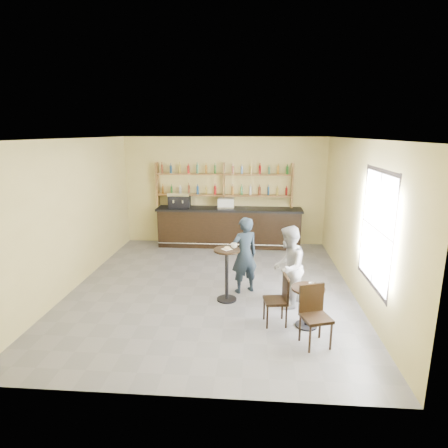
# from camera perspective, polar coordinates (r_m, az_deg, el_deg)

# --- Properties ---
(floor) EXTENTS (7.00, 7.00, 0.00)m
(floor) POSITION_cam_1_polar(r_m,az_deg,el_deg) (8.35, -1.81, -9.66)
(floor) COLOR slate
(floor) RESTS_ON ground
(ceiling) EXTENTS (7.00, 7.00, 0.00)m
(ceiling) POSITION_cam_1_polar(r_m,az_deg,el_deg) (7.66, -2.00, 12.88)
(ceiling) COLOR white
(ceiling) RESTS_ON wall_back
(wall_back) EXTENTS (7.00, 0.00, 7.00)m
(wall_back) POSITION_cam_1_polar(r_m,az_deg,el_deg) (11.27, 0.04, 5.03)
(wall_back) COLOR #D1C277
(wall_back) RESTS_ON floor
(wall_front) EXTENTS (7.00, 0.00, 7.00)m
(wall_front) POSITION_cam_1_polar(r_m,az_deg,el_deg) (4.54, -6.77, -8.65)
(wall_front) COLOR #D1C277
(wall_front) RESTS_ON floor
(wall_left) EXTENTS (0.00, 7.00, 7.00)m
(wall_left) POSITION_cam_1_polar(r_m,az_deg,el_deg) (8.70, -21.96, 1.37)
(wall_left) COLOR #D1C277
(wall_left) RESTS_ON floor
(wall_right) EXTENTS (0.00, 7.00, 7.00)m
(wall_right) POSITION_cam_1_polar(r_m,az_deg,el_deg) (8.09, 19.72, 0.69)
(wall_right) COLOR #D1C277
(wall_right) RESTS_ON floor
(window_pane) EXTENTS (0.00, 2.00, 2.00)m
(window_pane) POSITION_cam_1_polar(r_m,az_deg,el_deg) (6.95, 22.25, -0.75)
(window_pane) COLOR white
(window_pane) RESTS_ON wall_right
(window_frame) EXTENTS (0.04, 1.70, 2.10)m
(window_frame) POSITION_cam_1_polar(r_m,az_deg,el_deg) (6.95, 22.21, -0.75)
(window_frame) COLOR black
(window_frame) RESTS_ON wall_right
(shelf_unit) EXTENTS (4.00, 0.26, 1.40)m
(shelf_unit) POSITION_cam_1_polar(r_m,az_deg,el_deg) (11.12, -0.01, 5.99)
(shelf_unit) COLOR brown
(shelf_unit) RESTS_ON wall_back
(liquor_bottles) EXTENTS (3.68, 0.10, 1.00)m
(liquor_bottles) POSITION_cam_1_polar(r_m,az_deg,el_deg) (11.09, -0.01, 6.86)
(liquor_bottles) COLOR #8C5919
(liquor_bottles) RESTS_ON shelf_unit
(bar_counter) EXTENTS (4.26, 0.83, 1.15)m
(bar_counter) POSITION_cam_1_polar(r_m,az_deg,el_deg) (11.13, 0.78, -0.48)
(bar_counter) COLOR black
(bar_counter) RESTS_ON floor
(espresso_machine) EXTENTS (0.64, 0.43, 0.45)m
(espresso_machine) POSITION_cam_1_polar(r_m,az_deg,el_deg) (11.14, -6.81, 3.66)
(espresso_machine) COLOR black
(espresso_machine) RESTS_ON bar_counter
(pastry_case) EXTENTS (0.52, 0.43, 0.29)m
(pastry_case) POSITION_cam_1_polar(r_m,az_deg,el_deg) (10.98, 0.33, 3.19)
(pastry_case) COLOR silver
(pastry_case) RESTS_ON bar_counter
(pedestal_table) EXTENTS (0.56, 0.56, 1.08)m
(pedestal_table) POSITION_cam_1_polar(r_m,az_deg,el_deg) (7.57, 0.42, -7.77)
(pedestal_table) COLOR black
(pedestal_table) RESTS_ON floor
(napkin) EXTENTS (0.24, 0.24, 0.00)m
(napkin) POSITION_cam_1_polar(r_m,az_deg,el_deg) (7.39, 0.43, -3.85)
(napkin) COLOR white
(napkin) RESTS_ON pedestal_table
(donut) EXTENTS (0.14, 0.14, 0.05)m
(donut) POSITION_cam_1_polar(r_m,az_deg,el_deg) (7.37, 0.50, -3.69)
(donut) COLOR tan
(donut) RESTS_ON napkin
(cup_pedestal) EXTENTS (0.16, 0.16, 0.10)m
(cup_pedestal) POSITION_cam_1_polar(r_m,az_deg,el_deg) (7.46, 1.55, -3.30)
(cup_pedestal) COLOR white
(cup_pedestal) RESTS_ON pedestal_table
(man_main) EXTENTS (0.71, 0.63, 1.64)m
(man_main) POSITION_cam_1_polar(r_m,az_deg,el_deg) (7.87, 3.11, -4.76)
(man_main) COLOR black
(man_main) RESTS_ON floor
(cafe_table) EXTENTS (0.61, 0.61, 0.73)m
(cafe_table) POSITION_cam_1_polar(r_m,az_deg,el_deg) (6.83, 12.56, -12.25)
(cafe_table) COLOR black
(cafe_table) RESTS_ON floor
(cup_cafe) EXTENTS (0.12, 0.12, 0.09)m
(cup_cafe) POSITION_cam_1_polar(r_m,az_deg,el_deg) (6.67, 13.17, -9.07)
(cup_cafe) COLOR white
(cup_cafe) RESTS_ON cafe_table
(chair_west) EXTENTS (0.44, 0.44, 0.90)m
(chair_west) POSITION_cam_1_polar(r_m,az_deg,el_deg) (6.78, 7.84, -11.42)
(chair_west) COLOR black
(chair_west) RESTS_ON floor
(chair_south) EXTENTS (0.53, 0.53, 0.97)m
(chair_south) POSITION_cam_1_polar(r_m,az_deg,el_deg) (6.25, 13.85, -13.63)
(chair_south) COLOR black
(chair_south) RESTS_ON floor
(patron_second) EXTENTS (0.81, 0.93, 1.61)m
(patron_second) POSITION_cam_1_polar(r_m,az_deg,el_deg) (7.33, 9.72, -6.48)
(patron_second) COLOR #96969B
(patron_second) RESTS_ON floor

